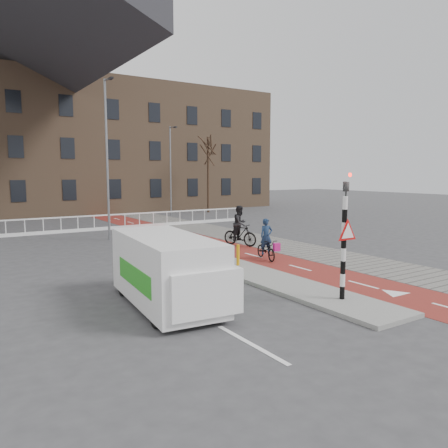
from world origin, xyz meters
TOP-DOWN VIEW (x-y plane):
  - ground at (0.00, 0.00)m, footprint 120.00×120.00m
  - bike_lane at (1.50, 10.00)m, footprint 2.50×60.00m
  - sidewalk at (4.30, 10.00)m, footprint 3.00×60.00m
  - curb_island at (-0.70, 4.00)m, footprint 1.80×16.00m
  - traffic_signal at (-0.60, -2.02)m, footprint 0.80×0.80m
  - bollard at (-0.54, 3.23)m, footprint 0.12×0.12m
  - cyclist_near at (1.40, 3.96)m, footprint 0.91×1.71m
  - cyclist_far at (2.45, 7.40)m, footprint 1.22×1.93m
  - van at (-4.85, 0.45)m, footprint 2.21×4.66m
  - railing at (-5.00, 17.00)m, footprint 28.00×0.10m
  - townhouse_row at (-3.00, 32.00)m, footprint 46.00×10.00m
  - tree_right at (10.58, 24.18)m, footprint 0.22×0.22m
  - streetlight_near at (-2.43, 12.72)m, footprint 0.12×0.12m
  - streetlight_right at (6.17, 22.88)m, footprint 0.12×0.12m

SIDE VIEW (x-z plane):
  - ground at x=0.00m, z-range 0.00..0.00m
  - bike_lane at x=1.50m, z-range 0.00..0.01m
  - sidewalk at x=4.30m, z-range 0.00..0.01m
  - curb_island at x=-0.70m, z-range 0.00..0.12m
  - railing at x=-5.00m, z-range -0.19..0.80m
  - bollard at x=-0.54m, z-range 0.12..0.92m
  - cyclist_near at x=1.40m, z-range -0.28..1.45m
  - cyclist_far at x=2.45m, z-range -0.16..1.84m
  - van at x=-4.85m, z-range 0.05..1.99m
  - traffic_signal at x=-0.60m, z-range 0.15..3.83m
  - tree_right at x=10.58m, z-range 0.00..6.82m
  - streetlight_right at x=6.17m, z-range 0.00..7.40m
  - streetlight_near at x=-2.43m, z-range 0.00..8.46m
  - townhouse_row at x=-3.00m, z-range -0.14..15.76m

